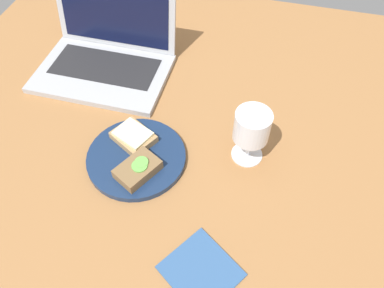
{
  "coord_description": "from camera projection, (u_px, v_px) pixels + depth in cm",
  "views": [
    {
      "loc": [
        19.12,
        -52.32,
        73.78
      ],
      "look_at": [
        6.06,
        -2.18,
        8.0
      ],
      "focal_mm": 35.0,
      "sensor_mm": 36.0,
      "label": 1
    }
  ],
  "objects": [
    {
      "name": "wooden_table",
      "position": [
        170.0,
        149.0,
        0.91
      ],
      "size": [
        140.0,
        140.0,
        3.0
      ],
      "primitive_type": "cube",
      "color": "#9E6B3D",
      "rests_on": "ground"
    },
    {
      "name": "plate",
      "position": [
        136.0,
        157.0,
        0.87
      ],
      "size": [
        22.9,
        22.9,
        1.55
      ],
      "primitive_type": "cylinder",
      "color": "navy",
      "rests_on": "wooden_table"
    },
    {
      "name": "sandwich_with_cucumber",
      "position": [
        138.0,
        169.0,
        0.82
      ],
      "size": [
        10.11,
        11.36,
        2.93
      ],
      "color": "brown",
      "rests_on": "plate"
    },
    {
      "name": "sandwich_with_cheese",
      "position": [
        133.0,
        136.0,
        0.88
      ],
      "size": [
        11.73,
        10.96,
        2.61
      ],
      "color": "#A88456",
      "rests_on": "plate"
    },
    {
      "name": "wine_glass",
      "position": [
        252.0,
        129.0,
        0.81
      ],
      "size": [
        7.99,
        7.99,
        13.84
      ],
      "color": "white",
      "rests_on": "wooden_table"
    },
    {
      "name": "laptop",
      "position": [
        106.0,
        56.0,
        1.05
      ],
      "size": [
        35.96,
        27.85,
        20.24
      ],
      "color": "#ADAFB5",
      "rests_on": "wooden_table"
    },
    {
      "name": "napkin",
      "position": [
        201.0,
        271.0,
        0.71
      ],
      "size": [
        17.4,
        17.18,
        0.4
      ],
      "primitive_type": "cube",
      "rotation": [
        0.0,
        0.0,
        -0.59
      ],
      "color": "#33598C",
      "rests_on": "wooden_table"
    }
  ]
}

